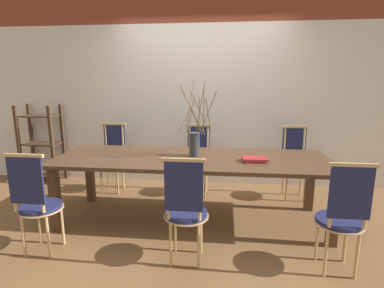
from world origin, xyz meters
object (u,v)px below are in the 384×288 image
object	(u,v)px
chair_near_center	(342,215)
vase_centerpiece	(195,141)
dining_table	(192,164)
book_stack	(254,159)
shelving_rack	(42,144)
chair_far_center	(295,160)

from	to	relation	value
chair_near_center	vase_centerpiece	size ratio (longest dim) A/B	1.16
dining_table	book_stack	size ratio (longest dim) A/B	11.18
book_stack	shelving_rack	bearing A→B (deg)	158.94
dining_table	shelving_rack	bearing A→B (deg)	156.07
shelving_rack	chair_near_center	bearing A→B (deg)	-27.24
chair_near_center	chair_far_center	world-z (taller)	same
vase_centerpiece	book_stack	xyz separation A→B (m)	(0.64, -0.17, -0.15)
chair_far_center	vase_centerpiece	bearing A→B (deg)	31.73
chair_near_center	book_stack	bearing A→B (deg)	130.79
dining_table	book_stack	world-z (taller)	book_stack
vase_centerpiece	shelving_rack	world-z (taller)	vase_centerpiece
chair_far_center	vase_centerpiece	xyz separation A→B (m)	(-1.28, -0.79, 0.39)
dining_table	shelving_rack	world-z (taller)	shelving_rack
chair_far_center	shelving_rack	world-z (taller)	shelving_rack
book_stack	vase_centerpiece	bearing A→B (deg)	165.31
vase_centerpiece	chair_near_center	bearing A→B (deg)	-35.32
chair_far_center	book_stack	bearing A→B (deg)	56.43
chair_far_center	book_stack	world-z (taller)	chair_far_center
dining_table	chair_near_center	distance (m)	1.57
dining_table	vase_centerpiece	world-z (taller)	vase_centerpiece
dining_table	chair_near_center	world-z (taller)	chair_near_center
dining_table	chair_near_center	xyz separation A→B (m)	(1.31, -0.85, -0.15)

